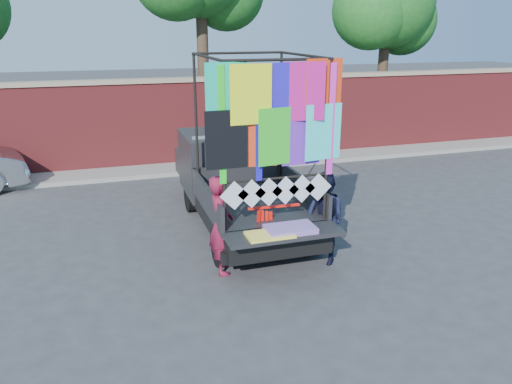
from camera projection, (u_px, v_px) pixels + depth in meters
name	position (u px, v px, depth m)	size (l,w,h in m)	color
ground	(246.00, 260.00, 9.03)	(90.00, 90.00, 0.00)	#38383A
brick_wall	(180.00, 121.00, 14.95)	(30.00, 0.45, 2.61)	maroon
curb	(186.00, 168.00, 14.72)	(30.00, 1.20, 0.12)	gray
tree_right	(389.00, 4.00, 17.03)	(4.20, 3.30, 6.62)	#38281C
pickup_truck	(234.00, 178.00, 10.82)	(2.25, 5.66, 3.56)	black
woman	(221.00, 225.00, 8.35)	(0.63, 0.41, 1.72)	maroon
man	(324.00, 219.00, 8.72)	(0.80, 0.62, 1.64)	black
streamer_bundle	(269.00, 218.00, 8.47)	(0.91, 0.10, 0.63)	#FE180D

